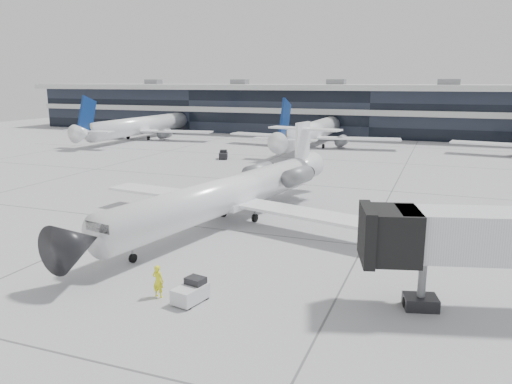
% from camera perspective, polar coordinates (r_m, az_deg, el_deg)
% --- Properties ---
extents(ground, '(220.00, 220.00, 0.00)m').
position_cam_1_polar(ground, '(40.60, -1.91, -4.53)').
color(ground, gray).
rests_on(ground, ground).
extents(terminal, '(170.00, 22.00, 10.00)m').
position_cam_1_polar(terminal, '(118.95, 13.61, 8.86)').
color(terminal, black).
rests_on(terminal, ground).
extents(bg_jet_left, '(32.00, 40.00, 9.60)m').
position_cam_1_polar(bg_jet_left, '(109.48, -12.72, 5.98)').
color(bg_jet_left, white).
rests_on(bg_jet_left, ground).
extents(bg_jet_center, '(32.00, 40.00, 9.60)m').
position_cam_1_polar(bg_jet_center, '(94.42, 6.49, 5.21)').
color(bg_jet_center, white).
rests_on(bg_jet_center, ground).
extents(regional_jet, '(26.64, 33.20, 7.71)m').
position_cam_1_polar(regional_jet, '(42.52, -2.93, -0.09)').
color(regional_jet, white).
rests_on(regional_jet, ground).
extents(ramp_worker, '(0.72, 0.50, 1.90)m').
position_cam_1_polar(ramp_worker, '(28.95, -11.14, -9.96)').
color(ramp_worker, '#F6F91A').
rests_on(ramp_worker, ground).
extents(baggage_tug, '(1.59, 2.23, 1.29)m').
position_cam_1_polar(baggage_tug, '(28.22, -7.42, -11.25)').
color(baggage_tug, silver).
rests_on(baggage_tug, ground).
extents(traffic_cone, '(0.38, 0.38, 0.54)m').
position_cam_1_polar(traffic_cone, '(52.62, -5.42, -0.32)').
color(traffic_cone, '#E75F0C').
rests_on(traffic_cone, ground).
extents(far_tug, '(1.96, 2.47, 1.38)m').
position_cam_1_polar(far_tug, '(78.56, -3.75, 4.24)').
color(far_tug, black).
rests_on(far_tug, ground).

